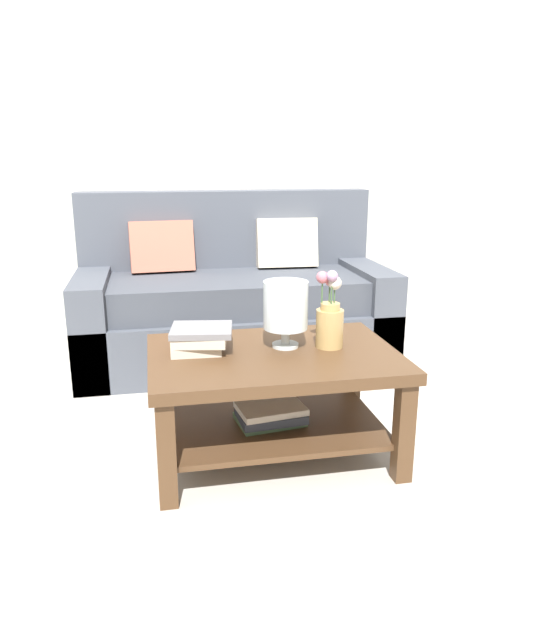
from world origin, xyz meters
name	(u,v)px	position (x,y,z in m)	size (l,w,h in m)	color
ground_plane	(267,412)	(0.00, 0.00, 0.00)	(10.00, 10.00, 0.00)	#B7B2A8
back_wall	(222,146)	(0.00, 1.65, 1.35)	(6.40, 0.12, 2.70)	beige
couch	(233,303)	(-0.05, 0.90, 0.36)	(1.93, 0.90, 1.06)	#474C56
coffee_table	(273,383)	(-0.06, -0.44, 0.34)	(1.05, 0.73, 0.48)	#4C331E
book_stack_main	(199,339)	(-0.37, -0.37, 0.54)	(0.28, 0.25, 0.11)	beige
glass_hurricane_vase	(286,307)	(0.01, -0.38, 0.66)	(0.19, 0.19, 0.29)	silver
flower_pitcher	(330,319)	(0.19, -0.41, 0.60)	(0.12, 0.12, 0.34)	tan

